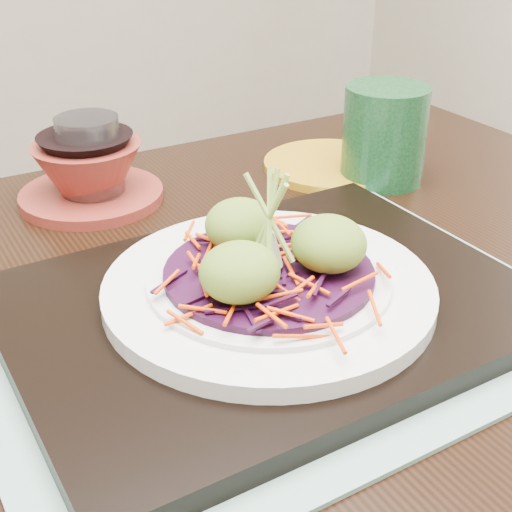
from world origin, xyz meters
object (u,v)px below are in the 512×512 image
serving_tray (268,306)px  water_glass (91,161)px  white_plate (269,287)px  terracotta_bowl_set (89,176)px  dining_table (212,389)px  green_jar (384,135)px  yellow_plate (331,165)px

serving_tray → water_glass: 0.32m
white_plate → terracotta_bowl_set: size_ratio=1.42×
terracotta_bowl_set → white_plate: bearing=-84.0°
water_glass → terracotta_bowl_set: bearing=109.0°
dining_table → green_jar: size_ratio=10.35×
yellow_plate → serving_tray: bearing=-136.9°
serving_tray → white_plate: (0.00, 0.00, 0.02)m
water_glass → white_plate: bearing=-84.2°
serving_tray → green_jar: bearing=34.5°
dining_table → yellow_plate: bearing=36.5°
white_plate → terracotta_bowl_set: bearing=96.0°
white_plate → green_jar: 0.35m
white_plate → green_jar: bearing=32.2°
water_glass → green_jar: size_ratio=0.86×
serving_tray → yellow_plate: serving_tray is taller
water_glass → dining_table: bearing=-89.7°
dining_table → green_jar: 0.39m
terracotta_bowl_set → dining_table: bearing=-89.3°
dining_table → white_plate: white_plate is taller
yellow_plate → green_jar: bearing=-65.1°
white_plate → yellow_plate: 0.37m
dining_table → green_jar: bearing=25.3°
white_plate → water_glass: bearing=95.8°
serving_tray → white_plate: bearing=16.3°
terracotta_bowl_set → green_jar: green_jar is taller
terracotta_bowl_set → serving_tray: bearing=-84.0°
white_plate → yellow_plate: bearing=43.1°
water_glass → terracotta_bowl_set: water_glass is taller
terracotta_bowl_set → yellow_plate: terracotta_bowl_set is taller
yellow_plate → dining_table: bearing=-146.3°
serving_tray → green_jar: 0.35m
dining_table → water_glass: 0.31m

